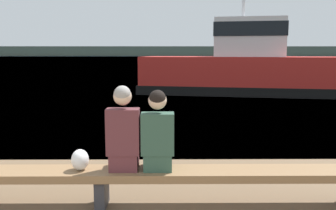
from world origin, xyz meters
name	(u,v)px	position (x,y,z in m)	size (l,w,h in m)	color
water_surface	(162,57)	(0.00, 124.81, 0.00)	(240.00, 240.00, 0.00)	#386084
far_shoreline	(163,51)	(0.00, 174.19, 2.16)	(600.00, 12.00, 4.32)	#424738
bench_main	(101,177)	(0.28, 2.84, 0.37)	(6.65, 0.46, 0.45)	brown
person_left	(123,133)	(0.55, 2.85, 0.90)	(0.38, 0.38, 1.01)	#56282D
person_right	(158,135)	(0.95, 2.85, 0.88)	(0.38, 0.38, 0.96)	#2D4C3D
shopping_bag	(80,160)	(0.04, 2.85, 0.58)	(0.20, 0.22, 0.25)	white
tugboat_red	(241,70)	(4.39, 15.12, 1.05)	(9.06, 4.56, 6.56)	red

